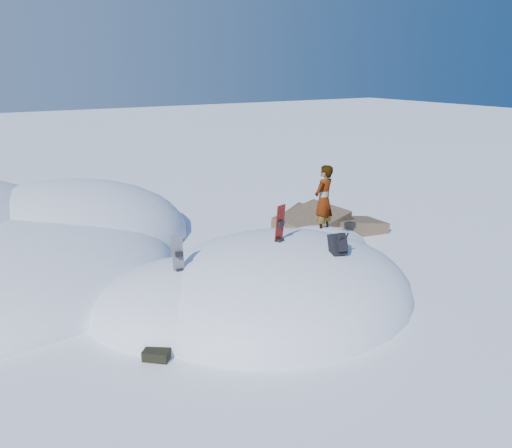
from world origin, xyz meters
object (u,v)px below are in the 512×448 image
person (324,200)px  backpack (338,244)px  snowboard_dark (179,264)px  snowboard_red (279,234)px

person → backpack: bearing=39.2°
person → snowboard_dark: bearing=-15.4°
snowboard_red → snowboard_dark: snowboard_red is taller
backpack → snowboard_red: bearing=140.9°
snowboard_dark → person: bearing=13.0°
snowboard_dark → backpack: (3.29, -1.53, 0.33)m
snowboard_red → person: bearing=6.3°
person → snowboard_red: bearing=3.4°
snowboard_red → backpack: snowboard_red is taller
backpack → person: size_ratio=0.31×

